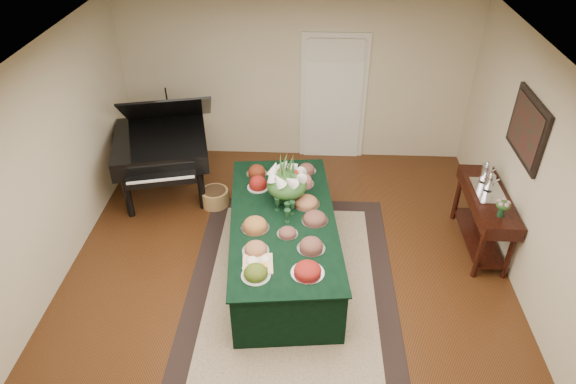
{
  "coord_description": "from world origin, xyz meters",
  "views": [
    {
      "loc": [
        0.23,
        -4.65,
        4.5
      ],
      "look_at": [
        0.0,
        0.3,
        1.05
      ],
      "focal_mm": 32.0,
      "sensor_mm": 36.0,
      "label": 1
    }
  ],
  "objects_px": {
    "mahogany_sideboard": "(486,206)",
    "floral_centerpiece": "(287,180)",
    "buffet_table": "(283,242)",
    "grand_piano": "(162,144)"
  },
  "relations": [
    {
      "from": "grand_piano",
      "to": "mahogany_sideboard",
      "type": "distance_m",
      "value": 4.54
    },
    {
      "from": "buffet_table",
      "to": "floral_centerpiece",
      "type": "relative_size",
      "value": 5.33
    },
    {
      "from": "buffet_table",
      "to": "mahogany_sideboard",
      "type": "bearing_deg",
      "value": 11.12
    },
    {
      "from": "buffet_table",
      "to": "floral_centerpiece",
      "type": "distance_m",
      "value": 0.77
    },
    {
      "from": "floral_centerpiece",
      "to": "grand_piano",
      "type": "distance_m",
      "value": 2.26
    },
    {
      "from": "grand_piano",
      "to": "buffet_table",
      "type": "bearing_deg",
      "value": -40.45
    },
    {
      "from": "grand_piano",
      "to": "mahogany_sideboard",
      "type": "bearing_deg",
      "value": -13.78
    },
    {
      "from": "floral_centerpiece",
      "to": "mahogany_sideboard",
      "type": "xyz_separation_m",
      "value": [
        2.52,
        0.15,
        -0.41
      ]
    },
    {
      "from": "buffet_table",
      "to": "floral_centerpiece",
      "type": "height_order",
      "value": "floral_centerpiece"
    },
    {
      "from": "mahogany_sideboard",
      "to": "floral_centerpiece",
      "type": "bearing_deg",
      "value": -176.68
    }
  ]
}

